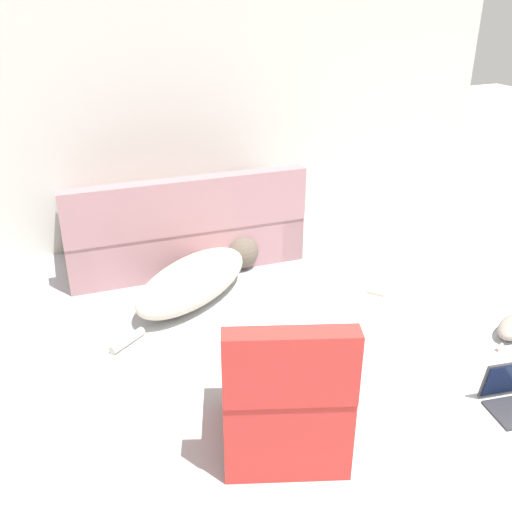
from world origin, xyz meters
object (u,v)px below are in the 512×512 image
at_px(couch, 182,232).
at_px(side_chair, 284,398).
at_px(laptop_open, 509,392).
at_px(book_cream, 379,290).
at_px(dog, 199,277).

xyz_separation_m(couch, side_chair, (-0.19, -2.42, 0.03)).
relative_size(couch, laptop_open, 6.02).
xyz_separation_m(laptop_open, book_cream, (0.11, 1.46, -0.07)).
bearing_deg(couch, side_chair, 89.20).
bearing_deg(couch, book_cream, 139.82).
distance_m(couch, book_cream, 1.78).
distance_m(laptop_open, book_cream, 1.47).
xyz_separation_m(dog, side_chair, (-0.11, -1.73, 0.13)).
xyz_separation_m(couch, dog, (-0.08, -0.69, -0.11)).
relative_size(couch, side_chair, 2.41).
bearing_deg(laptop_open, couch, 123.86).
bearing_deg(couch, dog, 87.09).
bearing_deg(laptop_open, book_cream, 96.24).
bearing_deg(couch, laptop_open, 117.10).
height_order(couch, dog, couch).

